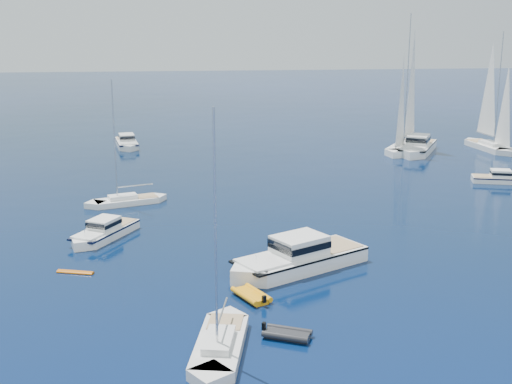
# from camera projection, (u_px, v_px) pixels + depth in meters

# --- Properties ---
(ground) EXTENTS (400.00, 400.00, 0.00)m
(ground) POSITION_uv_depth(u_px,v_px,m) (277.00, 357.00, 37.32)
(ground) COLOR #081B51
(ground) RESTS_ON ground
(motor_cruiser_left) EXTENTS (6.16, 8.37, 2.15)m
(motor_cruiser_left) POSITION_uv_depth(u_px,v_px,m) (104.00, 238.00, 57.25)
(motor_cruiser_left) COLOR white
(motor_cruiser_left) RESTS_ON ground
(motor_cruiser_centre) EXTENTS (12.43, 9.19, 3.19)m
(motor_cruiser_centre) POSITION_uv_depth(u_px,v_px,m) (296.00, 269.00, 50.30)
(motor_cruiser_centre) COLOR silver
(motor_cruiser_centre) RESTS_ON ground
(motor_cruiser_far_r) EXTENTS (7.38, 3.95, 1.85)m
(motor_cruiser_far_r) POSITION_uv_depth(u_px,v_px,m) (501.00, 182.00, 76.29)
(motor_cruiser_far_r) COLOR silver
(motor_cruiser_far_r) RESTS_ON ground
(motor_cruiser_distant) EXTENTS (8.79, 11.92, 3.06)m
(motor_cruiser_distant) POSITION_uv_depth(u_px,v_px,m) (417.00, 153.00, 92.79)
(motor_cruiser_distant) COLOR white
(motor_cruiser_distant) RESTS_ON ground
(motor_cruiser_horizon) EXTENTS (4.15, 9.16, 2.32)m
(motor_cruiser_horizon) POSITION_uv_depth(u_px,v_px,m) (127.00, 147.00, 97.00)
(motor_cruiser_horizon) COLOR silver
(motor_cruiser_horizon) RESTS_ON ground
(sailboat_fore) EXTENTS (4.39, 9.99, 14.23)m
(sailboat_fore) POSITION_uv_depth(u_px,v_px,m) (220.00, 351.00, 38.03)
(sailboat_fore) COLOR silver
(sailboat_fore) RESTS_ON ground
(sailboat_mid_l) EXTENTS (8.91, 4.89, 12.71)m
(sailboat_mid_l) POSITION_uv_depth(u_px,v_px,m) (126.00, 204.00, 67.60)
(sailboat_mid_l) COLOR white
(sailboat_mid_l) RESTS_ON ground
(sailboat_sails_r) EXTENTS (4.36, 11.59, 16.62)m
(sailboat_sails_r) POSITION_uv_depth(u_px,v_px,m) (489.00, 149.00, 95.15)
(sailboat_sails_r) COLOR silver
(sailboat_sails_r) RESTS_ON ground
(sailboat_sails_far) EXTENTS (10.00, 12.62, 19.02)m
(sailboat_sails_far) POSITION_uv_depth(u_px,v_px,m) (406.00, 151.00, 94.23)
(sailboat_sails_far) COLOR white
(sailboat_sails_far) RESTS_ON ground
(tender_yellow) EXTENTS (2.93, 3.56, 0.95)m
(tender_yellow) POSITION_uv_depth(u_px,v_px,m) (251.00, 298.00, 45.05)
(tender_yellow) COLOR orange
(tender_yellow) RESTS_ON ground
(tender_grey_near) EXTENTS (3.28, 2.70, 0.95)m
(tender_grey_near) POSITION_uv_depth(u_px,v_px,m) (287.00, 338.00, 39.55)
(tender_grey_near) COLOR black
(tender_grey_near) RESTS_ON ground
(kayak_orange) EXTENTS (2.75, 1.32, 0.30)m
(kayak_orange) POSITION_uv_depth(u_px,v_px,m) (75.00, 273.00, 49.51)
(kayak_orange) COLOR #C25A09
(kayak_orange) RESTS_ON ground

